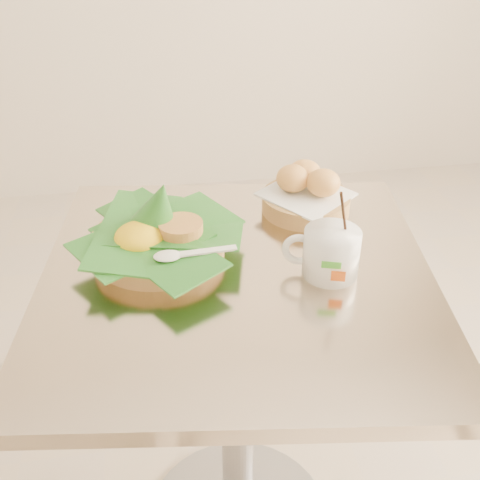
{
  "coord_description": "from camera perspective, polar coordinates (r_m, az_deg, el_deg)",
  "views": [
    {
      "loc": [
        -0.03,
        -0.9,
        1.38
      ],
      "look_at": [
        0.11,
        -0.04,
        0.82
      ],
      "focal_mm": 45.0,
      "sensor_mm": 36.0,
      "label": 1
    }
  ],
  "objects": [
    {
      "name": "cafe_table",
      "position": [
        1.22,
        -0.23,
        -11.68
      ],
      "size": [
        0.78,
        0.78,
        0.75
      ],
      "rotation": [
        0.0,
        0.0,
        -0.13
      ],
      "color": "gray",
      "rests_on": "floor"
    },
    {
      "name": "rice_basket",
      "position": [
        1.12,
        -7.81,
        0.56
      ],
      "size": [
        0.31,
        0.31,
        0.16
      ],
      "rotation": [
        0.0,
        0.0,
        0.38
      ],
      "color": "tan",
      "rests_on": "cafe_table"
    },
    {
      "name": "bread_basket",
      "position": [
        1.27,
        6.29,
        4.46
      ],
      "size": [
        0.22,
        0.22,
        0.1
      ],
      "rotation": [
        0.0,
        0.0,
        -0.11
      ],
      "color": "tan",
      "rests_on": "cafe_table"
    },
    {
      "name": "coffee_mug",
      "position": [
        1.06,
        8.5,
        -1.1
      ],
      "size": [
        0.14,
        0.11,
        0.17
      ],
      "rotation": [
        0.0,
        0.0,
        -0.3
      ],
      "color": "white",
      "rests_on": "cafe_table"
    }
  ]
}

